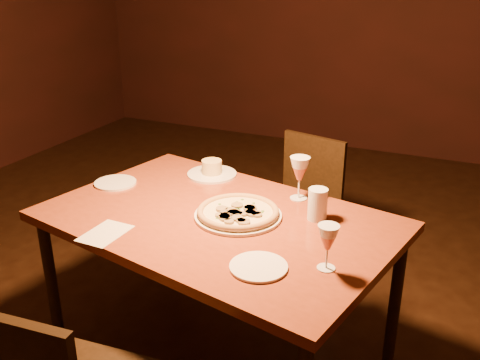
% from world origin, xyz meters
% --- Properties ---
extents(dining_table, '(1.53, 1.15, 0.74)m').
position_xyz_m(dining_table, '(-0.12, 0.21, 0.67)').
color(dining_table, brown).
rests_on(dining_table, floor).
extents(chair_far, '(0.46, 0.46, 0.80)m').
position_xyz_m(chair_far, '(-0.06, 1.12, 0.45)').
color(chair_far, black).
rests_on(chair_far, floor).
extents(pizza_plate, '(0.35, 0.35, 0.04)m').
position_xyz_m(pizza_plate, '(-0.05, 0.25, 0.76)').
color(pizza_plate, silver).
rests_on(pizza_plate, dining_table).
extents(ramekin_saucer, '(0.24, 0.24, 0.08)m').
position_xyz_m(ramekin_saucer, '(-0.35, 0.61, 0.76)').
color(ramekin_saucer, silver).
rests_on(ramekin_saucer, dining_table).
extents(wine_glass_far, '(0.09, 0.09, 0.19)m').
position_xyz_m(wine_glass_far, '(0.11, 0.52, 0.83)').
color(wine_glass_far, '#BB644D').
rests_on(wine_glass_far, dining_table).
extents(wine_glass_right, '(0.07, 0.07, 0.16)m').
position_xyz_m(wine_glass_right, '(0.38, 0.01, 0.82)').
color(wine_glass_right, '#BB644D').
rests_on(wine_glass_right, dining_table).
extents(water_tumbler, '(0.08, 0.08, 0.13)m').
position_xyz_m(water_tumbler, '(0.24, 0.36, 0.80)').
color(water_tumbler, silver).
rests_on(water_tumbler, dining_table).
extents(side_plate_left, '(0.19, 0.19, 0.01)m').
position_xyz_m(side_plate_left, '(-0.71, 0.33, 0.74)').
color(side_plate_left, silver).
rests_on(side_plate_left, dining_table).
extents(side_plate_near, '(0.20, 0.20, 0.01)m').
position_xyz_m(side_plate_near, '(0.17, -0.08, 0.74)').
color(side_plate_near, silver).
rests_on(side_plate_near, dining_table).
extents(menu_card, '(0.14, 0.20, 0.00)m').
position_xyz_m(menu_card, '(-0.45, -0.09, 0.74)').
color(menu_card, beige).
rests_on(menu_card, dining_table).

